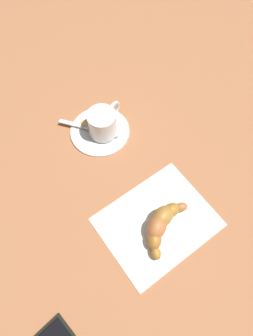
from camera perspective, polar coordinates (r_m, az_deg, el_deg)
ground_plane at (r=0.59m, az=-1.33°, el=-2.08°), size 1.80×1.80×0.00m
saucer at (r=0.64m, az=-5.10°, el=7.13°), size 0.13×0.13×0.01m
espresso_cup at (r=0.61m, az=-4.51°, el=8.60°), size 0.06×0.08×0.06m
teaspoon at (r=0.63m, az=-5.23°, el=7.23°), size 0.10×0.11×0.01m
sugar_packet at (r=0.65m, az=-5.76°, el=9.15°), size 0.02×0.07×0.01m
napkin at (r=0.56m, az=5.92°, el=-10.18°), size 0.18×0.22×0.00m
croissant at (r=0.54m, az=6.66°, el=-10.44°), size 0.08×0.11×0.04m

